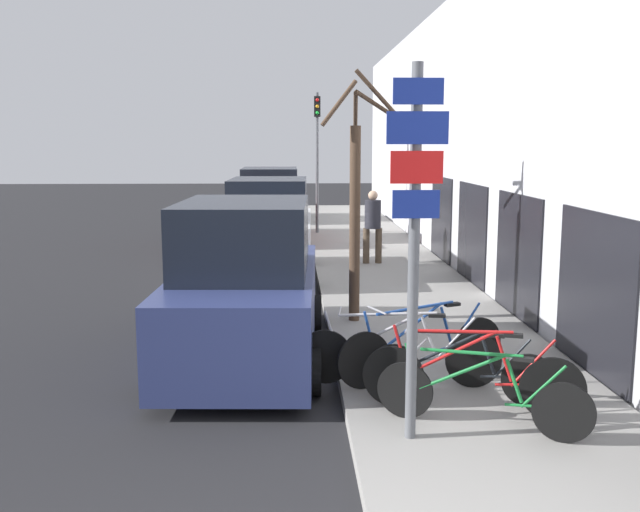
% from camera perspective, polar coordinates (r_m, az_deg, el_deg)
% --- Properties ---
extents(ground_plane, '(80.00, 80.00, 0.00)m').
position_cam_1_polar(ground_plane, '(14.98, -3.90, -2.76)').
color(ground_plane, black).
extents(sidewalk_curb, '(3.20, 32.00, 0.15)m').
position_cam_1_polar(sidewalk_curb, '(17.85, 4.70, -0.61)').
color(sidewalk_curb, gray).
rests_on(sidewalk_curb, ground).
extents(building_facade, '(0.23, 32.00, 6.50)m').
position_cam_1_polar(building_facade, '(17.81, 10.54, 9.40)').
color(building_facade, '#BCBCC1').
rests_on(building_facade, ground).
extents(signpost, '(0.58, 0.13, 3.65)m').
position_cam_1_polar(signpost, '(6.85, 7.56, 1.68)').
color(signpost, '#595B60').
rests_on(signpost, sidewalk_curb).
extents(bicycle_0, '(2.01, 0.99, 0.84)m').
position_cam_1_polar(bicycle_0, '(7.57, 12.76, -10.82)').
color(bicycle_0, black).
rests_on(bicycle_0, sidewalk_curb).
extents(bicycle_1, '(2.29, 0.77, 0.95)m').
position_cam_1_polar(bicycle_1, '(7.96, 11.99, -9.49)').
color(bicycle_1, black).
rests_on(bicycle_1, sidewalk_curb).
extents(bicycle_2, '(2.02, 0.72, 0.84)m').
position_cam_1_polar(bicycle_2, '(8.33, 11.15, -8.93)').
color(bicycle_2, black).
rests_on(bicycle_2, sidewalk_curb).
extents(bicycle_3, '(2.44, 0.47, 0.92)m').
position_cam_1_polar(bicycle_3, '(8.71, 6.31, -7.77)').
color(bicycle_3, black).
rests_on(bicycle_3, sidewalk_curb).
extents(bicycle_4, '(2.20, 0.93, 0.96)m').
position_cam_1_polar(bicycle_4, '(8.96, 8.26, -7.25)').
color(bicycle_4, black).
rests_on(bicycle_4, sidewalk_curb).
extents(parked_car_0, '(2.27, 4.86, 2.27)m').
position_cam_1_polar(parked_car_0, '(10.06, -5.92, -2.70)').
color(parked_car_0, navy).
rests_on(parked_car_0, ground).
extents(parked_car_1, '(2.13, 4.47, 2.29)m').
position_cam_1_polar(parked_car_1, '(15.81, -4.06, 1.67)').
color(parked_car_1, silver).
rests_on(parked_car_1, ground).
extents(parked_car_2, '(2.02, 4.73, 2.32)m').
position_cam_1_polar(parked_car_2, '(21.71, -4.00, 3.71)').
color(parked_car_2, maroon).
rests_on(parked_car_2, ground).
extents(parked_car_3, '(2.09, 4.17, 2.11)m').
position_cam_1_polar(parked_car_3, '(27.42, -3.81, 4.64)').
color(parked_car_3, '#51565B').
rests_on(parked_car_3, ground).
extents(pedestrian_near, '(0.47, 0.39, 1.77)m').
position_cam_1_polar(pedestrian_near, '(17.32, 4.24, 2.77)').
color(pedestrian_near, '#4C3D2D').
rests_on(pedestrian_near, sidewalk_curb).
extents(street_tree, '(1.56, 1.04, 4.06)m').
position_cam_1_polar(street_tree, '(11.60, 2.97, 4.20)').
color(street_tree, '#4C3828').
rests_on(street_tree, sidewalk_curb).
extents(traffic_light, '(0.20, 0.30, 4.50)m').
position_cam_1_polar(traffic_light, '(23.15, -0.23, 8.98)').
color(traffic_light, '#595B60').
rests_on(traffic_light, sidewalk_curb).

